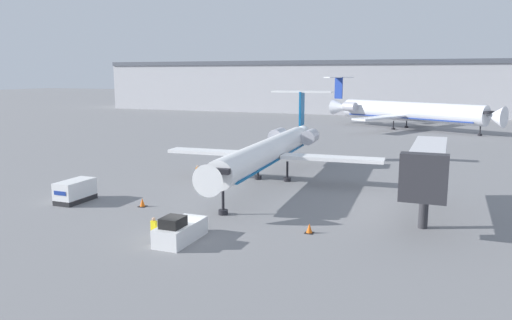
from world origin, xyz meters
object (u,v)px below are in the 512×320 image
airplane_main (271,150)px  airplane_parked_far_left (406,111)px  luggage_cart (75,191)px  traffic_cone_left (142,203)px  pushback_tug (180,231)px  worker_by_wing (198,173)px  traffic_cone_right (309,228)px  jet_bridge (428,164)px  worker_near_tug (154,229)px

airplane_main → airplane_parked_far_left: size_ratio=0.85×
luggage_cart → airplane_parked_far_left: bearing=73.1°
traffic_cone_left → pushback_tug: bearing=-41.3°
worker_by_wing → traffic_cone_right: size_ratio=2.47×
traffic_cone_left → traffic_cone_right: traffic_cone_left is taller
airplane_parked_far_left → traffic_cone_right: bearing=-90.2°
pushback_tug → jet_bridge: bearing=38.3°
worker_near_tug → jet_bridge: 21.94m
luggage_cart → traffic_cone_left: bearing=6.6°
traffic_cone_left → jet_bridge: bearing=13.2°
worker_by_wing → airplane_parked_far_left: airplane_parked_far_left is taller
airplane_main → worker_by_wing: (-7.27, -3.13, -2.55)m
airplane_main → worker_near_tug: (-0.79, -21.75, -2.56)m
luggage_cart → airplane_parked_far_left: 77.91m
worker_near_tug → traffic_cone_left: (-6.21, 7.73, -0.58)m
airplane_main → airplane_parked_far_left: bearing=81.4°
pushback_tug → luggage_cart: luggage_cart is taller
airplane_main → traffic_cone_left: bearing=-116.5°
traffic_cone_left → airplane_parked_far_left: airplane_parked_far_left is taller
worker_near_tug → jet_bridge: jet_bridge is taller
jet_bridge → traffic_cone_right: bearing=-136.5°
traffic_cone_left → jet_bridge: 24.34m
airplane_main → jet_bridge: bearing=-27.6°
luggage_cart → worker_near_tug: bearing=-28.4°
airplane_main → traffic_cone_right: (8.69, -15.84, -3.16)m
traffic_cone_right → airplane_parked_far_left: airplane_parked_far_left is taller
airplane_parked_far_left → pushback_tug: bearing=-95.8°
worker_by_wing → jet_bridge: 24.50m
jet_bridge → pushback_tug: bearing=-141.7°
airplane_main → jet_bridge: 18.49m
airplane_main → luggage_cart: airplane_main is taller
worker_by_wing → airplane_main: bearing=23.3°
airplane_main → luggage_cart: bearing=-132.7°
traffic_cone_left → airplane_main: bearing=63.5°
pushback_tug → traffic_cone_right: (7.92, 5.01, -0.41)m
worker_near_tug → luggage_cart: bearing=151.6°
airplane_main → worker_near_tug: size_ratio=17.79×
luggage_cart → traffic_cone_left: 6.75m
worker_by_wing → jet_bridge: jet_bridge is taller
worker_by_wing → traffic_cone_left: bearing=-88.5°
airplane_main → worker_by_wing: airplane_main is taller
airplane_main → worker_near_tug: airplane_main is taller
worker_near_tug → worker_by_wing: 19.72m
traffic_cone_right → jet_bridge: (7.68, 7.30, 4.10)m
traffic_cone_right → pushback_tug: bearing=-147.7°
pushback_tug → traffic_cone_right: pushback_tug is taller
airplane_main → airplane_parked_far_left: (8.97, 59.69, 0.28)m
jet_bridge → luggage_cart: bearing=-168.2°
luggage_cart → traffic_cone_right: luggage_cart is taller
traffic_cone_right → luggage_cart: bearing=177.3°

